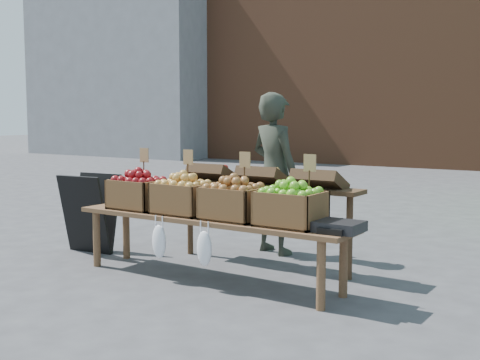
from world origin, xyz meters
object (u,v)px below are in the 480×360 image
Objects in this scene: crate_golden_apples at (139,194)px; weighing_scale at (339,226)px; crate_russet_pears at (184,198)px; crate_green_apples at (291,209)px; display_bench at (208,248)px; crate_red_apples at (234,203)px; back_table at (263,213)px; chalkboard_sign at (90,213)px; vendor at (275,173)px.

crate_golden_apples reaches higher than weighing_scale.
crate_green_apples is at bearing 0.00° from crate_russet_pears.
crate_red_apples is at bearing 0.00° from display_bench.
chalkboard_sign is at bearing -164.17° from back_table.
display_bench is 0.93m from crate_green_apples.
crate_russet_pears is at bearing 180.00° from crate_green_apples.
chalkboard_sign is at bearing 175.59° from crate_green_apples.
back_table is at bearing 134.43° from crate_green_apples.
vendor reaches higher than chalkboard_sign.
crate_green_apples is (1.65, 0.00, 0.00)m from crate_golden_apples.
crate_russet_pears and crate_red_apples have the same top height.
back_table is 1.03m from crate_green_apples.
back_table reaches higher than chalkboard_sign.
crate_golden_apples is 1.00× the size of crate_red_apples.
chalkboard_sign is 0.97m from crate_golden_apples.
display_bench is at bearing 0.00° from crate_russet_pears.
crate_golden_apples is (-0.94, -0.72, 0.19)m from back_table.
crate_golden_apples is at bearing 180.00° from crate_green_apples.
display_bench is (1.73, -0.20, -0.14)m from chalkboard_sign.
crate_red_apples is (1.10, 0.00, 0.00)m from crate_golden_apples.
crate_red_apples is (0.28, 0.00, 0.42)m from display_bench.
crate_red_apples is at bearing 122.00° from vendor.
display_bench is at bearing 180.00° from crate_red_apples.
crate_russet_pears is at bearing -14.05° from chalkboard_sign.
crate_golden_apples is (-0.74, -1.27, -0.14)m from vendor.
vendor is 3.39× the size of crate_red_apples.
back_table is 4.20× the size of crate_red_apples.
weighing_scale is (1.33, -1.27, -0.24)m from vendor.
display_bench is 0.93m from crate_golden_apples.
crate_russet_pears is 1.47× the size of weighing_scale.
crate_green_apples is (1.10, 0.00, 0.00)m from crate_russet_pears.
weighing_scale is at bearing 0.00° from crate_russet_pears.
display_bench is 5.40× the size of crate_golden_apples.
crate_red_apples is 0.98m from weighing_scale.
vendor is at bearing 136.33° from weighing_scale.
crate_green_apples is at bearing -10.74° from chalkboard_sign.
vendor is 0.67m from back_table.
back_table is at bearing 9.50° from chalkboard_sign.
back_table is at bearing 80.61° from display_bench.
crate_golden_apples and crate_green_apples have the same top height.
chalkboard_sign is (-1.65, -1.07, -0.42)m from vendor.
chalkboard_sign is 1.69× the size of crate_green_apples.
vendor is 3.39× the size of crate_golden_apples.
crate_russet_pears reaches higher than weighing_scale.
display_bench is at bearing 0.00° from crate_golden_apples.
vendor is 0.63× the size of display_bench.
crate_golden_apples is 0.55m from crate_russet_pears.
chalkboard_sign is at bearing 173.50° from display_bench.
back_table reaches higher than crate_russet_pears.
crate_golden_apples is at bearing -142.67° from back_table.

